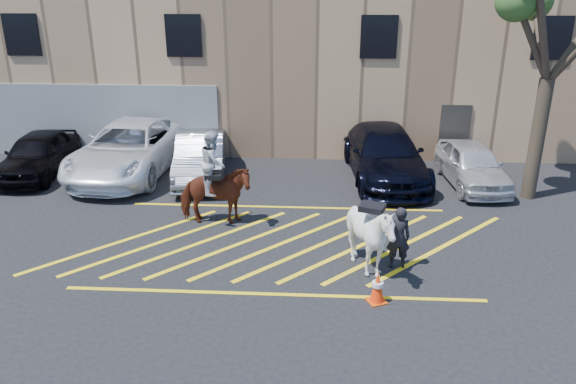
# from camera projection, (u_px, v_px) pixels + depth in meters

# --- Properties ---
(ground) EXTENTS (90.00, 90.00, 0.00)m
(ground) POSITION_uv_depth(u_px,v_px,m) (281.00, 239.00, 15.22)
(ground) COLOR black
(ground) RESTS_ON ground
(car_black_suv) EXTENTS (1.98, 4.51, 1.51)m
(car_black_suv) POSITION_uv_depth(u_px,v_px,m) (38.00, 154.00, 19.78)
(car_black_suv) COLOR black
(car_black_suv) RESTS_ON ground
(car_white_pickup) EXTENTS (3.36, 6.57, 1.78)m
(car_white_pickup) POSITION_uv_depth(u_px,v_px,m) (129.00, 149.00, 19.95)
(car_white_pickup) COLOR white
(car_white_pickup) RESTS_ON ground
(car_silver_sedan) EXTENTS (2.25, 4.83, 1.53)m
(car_silver_sedan) POSITION_uv_depth(u_px,v_px,m) (201.00, 156.00, 19.51)
(car_silver_sedan) COLOR gray
(car_silver_sedan) RESTS_ON ground
(car_blue_suv) EXTENTS (2.92, 6.10, 1.71)m
(car_blue_suv) POSITION_uv_depth(u_px,v_px,m) (384.00, 154.00, 19.47)
(car_blue_suv) COLOR black
(car_blue_suv) RESTS_ON ground
(car_white_suv) EXTENTS (2.04, 4.31, 1.42)m
(car_white_suv) POSITION_uv_depth(u_px,v_px,m) (472.00, 165.00, 18.86)
(car_white_suv) COLOR silver
(car_white_suv) RESTS_ON ground
(handler) EXTENTS (0.60, 0.41, 1.59)m
(handler) POSITION_uv_depth(u_px,v_px,m) (398.00, 238.00, 13.51)
(handler) COLOR black
(handler) RESTS_ON ground
(warehouse) EXTENTS (32.42, 10.20, 7.30)m
(warehouse) POSITION_uv_depth(u_px,v_px,m) (299.00, 46.00, 25.01)
(warehouse) COLOR tan
(warehouse) RESTS_ON ground
(hatching_zone) EXTENTS (12.60, 5.12, 0.01)m
(hatching_zone) POSITION_uv_depth(u_px,v_px,m) (281.00, 244.00, 14.94)
(hatching_zone) COLOR yellow
(hatching_zone) RESTS_ON ground
(mounted_bay) EXTENTS (2.12, 1.04, 2.74)m
(mounted_bay) POSITION_uv_depth(u_px,v_px,m) (215.00, 188.00, 15.75)
(mounted_bay) COLOR maroon
(mounted_bay) RESTS_ON ground
(saddled_white) EXTENTS (2.04, 2.15, 1.91)m
(saddled_white) POSITION_uv_depth(u_px,v_px,m) (370.00, 236.00, 13.21)
(saddled_white) COLOR silver
(saddled_white) RESTS_ON ground
(traffic_cone) EXTENTS (0.50, 0.50, 0.73)m
(traffic_cone) POSITION_uv_depth(u_px,v_px,m) (377.00, 287.00, 12.21)
(traffic_cone) COLOR #DC4608
(traffic_cone) RESTS_ON ground
(tree) EXTENTS (3.99, 4.37, 7.31)m
(tree) POSITION_uv_depth(u_px,v_px,m) (558.00, 12.00, 15.96)
(tree) COLOR #423628
(tree) RESTS_ON ground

